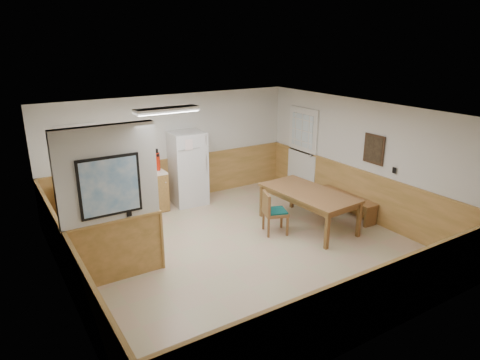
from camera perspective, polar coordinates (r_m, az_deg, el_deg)
ground at (r=7.97m, az=0.27°, el=-9.13°), size 6.00×6.00×0.00m
ceiling at (r=7.17m, az=0.31°, el=8.89°), size 6.00×6.00×0.02m
back_wall at (r=10.04m, az=-8.94°, el=4.13°), size 6.00×0.02×2.50m
right_wall at (r=9.36m, az=16.01°, el=2.59°), size 0.02×6.00×2.50m
left_wall at (r=6.50m, az=-22.77°, el=-5.12°), size 0.02×6.00×2.50m
wainscot_back at (r=10.23m, az=-8.69°, el=0.03°), size 6.00×0.04×1.00m
wainscot_right at (r=9.57m, az=15.54°, el=-1.75°), size 0.04×6.00×1.00m
wainscot_left at (r=6.81m, az=-21.82°, el=-10.90°), size 0.04×6.00×1.00m
partition_wall at (r=6.81m, az=-16.86°, el=-3.53°), size 1.50×0.20×2.50m
kitchen_counter at (r=9.59m, az=-14.57°, el=-1.88°), size 2.20×0.61×1.00m
exterior_door at (r=10.70m, az=8.29°, el=3.94°), size 0.07×1.02×2.15m
kitchen_window at (r=9.35m, az=-20.86°, el=3.98°), size 0.80×0.04×1.00m
wall_painting at (r=9.07m, az=17.42°, el=3.93°), size 0.04×0.50×0.60m
fluorescent_fixture at (r=7.96m, az=-9.75°, el=9.18°), size 1.20×0.30×0.09m
refrigerator at (r=9.89m, az=-6.96°, el=1.57°), size 0.79×0.75×1.69m
dining_table at (r=8.75m, az=9.11°, el=-2.07°), size 1.14×2.08×0.75m
dining_bench at (r=9.60m, az=14.05°, el=-2.57°), size 0.39×1.53×0.45m
dining_chair at (r=8.40m, az=4.18°, el=-3.96°), size 0.71×0.59×0.85m
fire_extinguisher at (r=9.60m, az=-10.98°, el=2.51°), size 0.13×0.13×0.49m
soap_bottle at (r=9.21m, az=-21.52°, el=0.26°), size 0.09×0.09×0.24m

